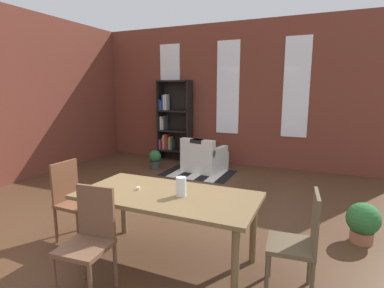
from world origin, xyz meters
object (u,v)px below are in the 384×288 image
object	(u,v)px
vase_on_table	(181,187)
armchair_white	(204,158)
dining_table	(167,202)
potted_plant_corner	(155,159)
potted_plant_by_shelf	(363,221)
dining_chair_head_left	(73,198)
dining_chair_head_right	(300,240)
bookshelf_tall	(173,122)
dining_chair_near_left	(89,237)

from	to	relation	value
vase_on_table	armchair_white	size ratio (longest dim) A/B	0.21
dining_table	potted_plant_corner	size ratio (longest dim) A/B	4.25
dining_table	armchair_white	distance (m)	3.70
potted_plant_by_shelf	potted_plant_corner	size ratio (longest dim) A/B	1.12
dining_chair_head_left	dining_chair_head_right	bearing A→B (deg)	0.09
armchair_white	dining_chair_head_left	bearing A→B (deg)	-95.07
armchair_white	potted_plant_corner	world-z (taller)	armchair_white
dining_table	potted_plant_by_shelf	distance (m)	2.35
dining_chair_head_right	bookshelf_tall	world-z (taller)	bookshelf_tall
dining_table	dining_chair_near_left	size ratio (longest dim) A/B	1.93
vase_on_table	potted_plant_by_shelf	world-z (taller)	vase_on_table
dining_table	potted_plant_by_shelf	size ratio (longest dim) A/B	3.78
dining_chair_near_left	bookshelf_tall	world-z (taller)	bookshelf_tall
dining_chair_head_left	potted_plant_corner	world-z (taller)	dining_chair_head_left
dining_chair_head_left	dining_chair_near_left	distance (m)	1.11
armchair_white	potted_plant_corner	distance (m)	1.13
potted_plant_corner	bookshelf_tall	bearing A→B (deg)	92.73
potted_plant_by_shelf	vase_on_table	bearing A→B (deg)	-144.03
dining_chair_head_left	dining_chair_head_right	size ratio (longest dim) A/B	1.00
dining_chair_head_left	potted_plant_by_shelf	distance (m)	3.47
dining_chair_head_right	bookshelf_tall	size ratio (longest dim) A/B	0.47
bookshelf_tall	armchair_white	distance (m)	1.51
dining_table	potted_plant_corner	xyz separation A→B (m)	(-2.06, 3.25, -0.44)
dining_chair_head_left	armchair_white	distance (m)	3.56
dining_chair_near_left	dining_chair_head_left	bearing A→B (deg)	142.03
vase_on_table	potted_plant_by_shelf	distance (m)	2.26
dining_chair_head_left	potted_plant_by_shelf	xyz separation A→B (m)	(3.21, 1.28, -0.25)
vase_on_table	dining_chair_head_right	distance (m)	1.18
potted_plant_by_shelf	dining_chair_head_left	bearing A→B (deg)	-158.29
armchair_white	potted_plant_corner	xyz separation A→B (m)	(-1.09, -0.30, -0.05)
bookshelf_tall	potted_plant_by_shelf	world-z (taller)	bookshelf_tall
dining_chair_near_left	dining_chair_head_right	xyz separation A→B (m)	(1.71, 0.68, 0.00)
vase_on_table	dining_chair_near_left	size ratio (longest dim) A/B	0.20
dining_chair_head_right	armchair_white	bearing A→B (deg)	122.67
armchair_white	dining_chair_head_right	bearing A→B (deg)	-57.33
dining_table	dining_chair_head_right	distance (m)	1.30
vase_on_table	dining_chair_head_left	bearing A→B (deg)	179.89
dining_chair_head_left	bookshelf_tall	xyz separation A→B (m)	(-0.82, 4.24, 0.47)
potted_plant_by_shelf	armchair_white	bearing A→B (deg)	142.05
bookshelf_tall	potted_plant_by_shelf	size ratio (longest dim) A/B	4.17
dining_chair_near_left	potted_plant_corner	distance (m)	4.26
bookshelf_tall	dining_table	bearing A→B (deg)	-63.55
vase_on_table	dining_chair_head_left	world-z (taller)	dining_chair_head_left
dining_table	dining_chair_head_left	size ratio (longest dim) A/B	1.93
dining_chair_head_left	dining_table	bearing A→B (deg)	-0.12
dining_chair_head_left	bookshelf_tall	size ratio (longest dim) A/B	0.47
bookshelf_tall	potted_plant_corner	size ratio (longest dim) A/B	4.69
armchair_white	bookshelf_tall	bearing A→B (deg)	148.38
potted_plant_by_shelf	dining_chair_near_left	bearing A→B (deg)	-140.08
dining_chair_near_left	bookshelf_tall	xyz separation A→B (m)	(-1.69, 4.92, 0.47)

